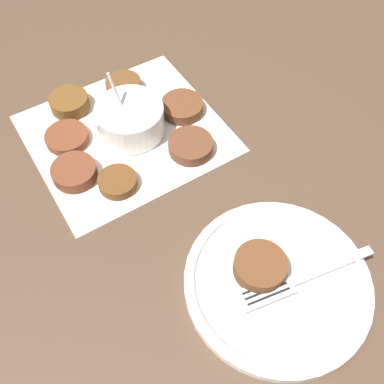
{
  "coord_description": "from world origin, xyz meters",
  "views": [
    {
      "loc": [
        0.15,
        0.48,
        0.54
      ],
      "look_at": [
        -0.02,
        0.16,
        0.02
      ],
      "focal_mm": 42.0,
      "sensor_mm": 36.0,
      "label": 1
    }
  ],
  "objects_px": {
    "sauce_bowl": "(129,122)",
    "fritter_on_plate": "(260,266)",
    "fork": "(293,281)",
    "serving_plate": "(278,282)"
  },
  "relations": [
    {
      "from": "sauce_bowl",
      "to": "fritter_on_plate",
      "type": "distance_m",
      "value": 0.31
    },
    {
      "from": "fritter_on_plate",
      "to": "fork",
      "type": "relative_size",
      "value": 0.35
    },
    {
      "from": "serving_plate",
      "to": "fork",
      "type": "distance_m",
      "value": 0.02
    },
    {
      "from": "sauce_bowl",
      "to": "fork",
      "type": "distance_m",
      "value": 0.34
    },
    {
      "from": "sauce_bowl",
      "to": "fritter_on_plate",
      "type": "bearing_deg",
      "value": 97.39
    },
    {
      "from": "fork",
      "to": "sauce_bowl",
      "type": "bearing_deg",
      "value": -78.84
    },
    {
      "from": "sauce_bowl",
      "to": "fritter_on_plate",
      "type": "height_order",
      "value": "sauce_bowl"
    },
    {
      "from": "fritter_on_plate",
      "to": "fork",
      "type": "distance_m",
      "value": 0.04
    },
    {
      "from": "fritter_on_plate",
      "to": "fork",
      "type": "xyz_separation_m",
      "value": [
        -0.03,
        0.03,
        -0.01
      ]
    },
    {
      "from": "sauce_bowl",
      "to": "serving_plate",
      "type": "xyz_separation_m",
      "value": [
        -0.05,
        0.33,
        -0.02
      ]
    }
  ]
}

